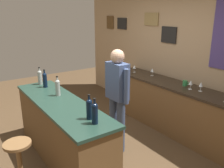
{
  "coord_description": "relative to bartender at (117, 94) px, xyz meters",
  "views": [
    {
      "loc": [
        2.98,
        -1.59,
        2.14
      ],
      "look_at": [
        0.07,
        0.45,
        1.05
      ],
      "focal_mm": 37.98,
      "sensor_mm": 36.0,
      "label": 1
    }
  ],
  "objects": [
    {
      "name": "wine_glass_d",
      "position": [
        0.59,
        1.25,
        0.07
      ],
      "size": [
        0.07,
        0.07,
        0.16
      ],
      "color": "silver",
      "rests_on": "side_counter"
    },
    {
      "name": "side_counter",
      "position": [
        0.17,
        1.22,
        -0.48
      ],
      "size": [
        3.07,
        0.56,
        0.9
      ],
      "color": "brown",
      "rests_on": "ground_plane"
    },
    {
      "name": "wine_bottle_b",
      "position": [
        -1.01,
        -0.76,
        0.12
      ],
      "size": [
        0.07,
        0.07,
        0.31
      ],
      "color": "black",
      "rests_on": "bar_counter"
    },
    {
      "name": "wine_bottle_e",
      "position": [
        0.63,
        -0.78,
        0.12
      ],
      "size": [
        0.07,
        0.07,
        0.31
      ],
      "color": "black",
      "rests_on": "bar_counter"
    },
    {
      "name": "wine_bottle_d",
      "position": [
        0.49,
        -0.77,
        0.12
      ],
      "size": [
        0.07,
        0.07,
        0.31
      ],
      "color": "black",
      "rests_on": "bar_counter"
    },
    {
      "name": "bar_counter",
      "position": [
        -0.23,
        -0.83,
        -0.47
      ],
      "size": [
        2.24,
        0.6,
        0.92
      ],
      "color": "brown",
      "rests_on": "ground_plane"
    },
    {
      "name": "coffee_mug",
      "position": [
        0.25,
        1.28,
        0.01
      ],
      "size": [
        0.13,
        0.08,
        0.09
      ],
      "color": "#338C4C",
      "rests_on": "side_counter"
    },
    {
      "name": "wine_glass_b",
      "position": [
        -0.57,
        1.29,
        0.07
      ],
      "size": [
        0.07,
        0.07,
        0.16
      ],
      "color": "silver",
      "rests_on": "side_counter"
    },
    {
      "name": "bartender",
      "position": [
        0.0,
        0.0,
        0.0
      ],
      "size": [
        0.52,
        0.21,
        1.62
      ],
      "color": "#384766",
      "rests_on": "ground_plane"
    },
    {
      "name": "wine_glass_c",
      "position": [
        0.43,
        1.19,
        0.07
      ],
      "size": [
        0.07,
        0.07,
        0.16
      ],
      "color": "silver",
      "rests_on": "side_counter"
    },
    {
      "name": "ground_plane",
      "position": [
        -0.23,
        -0.43,
        -0.94
      ],
      "size": [
        10.0,
        10.0,
        0.0
      ],
      "primitive_type": "plane",
      "color": "#4C3823"
    },
    {
      "name": "wine_bottle_a",
      "position": [
        -1.22,
        -0.77,
        0.12
      ],
      "size": [
        0.07,
        0.07,
        0.31
      ],
      "color": "#999E99",
      "rests_on": "bar_counter"
    },
    {
      "name": "wine_bottle_c",
      "position": [
        -0.49,
        -0.75,
        0.12
      ],
      "size": [
        0.07,
        0.07,
        0.31
      ],
      "color": "#999E99",
      "rests_on": "bar_counter"
    },
    {
      "name": "back_wall",
      "position": [
        -0.22,
        1.6,
        0.48
      ],
      "size": [
        6.0,
        0.09,
        2.8
      ],
      "color": "tan",
      "rests_on": "ground_plane"
    },
    {
      "name": "bar_stool",
      "position": [
        0.12,
        -1.53,
        -0.48
      ],
      "size": [
        0.32,
        0.32,
        0.68
      ],
      "color": "brown",
      "rests_on": "ground_plane"
    },
    {
      "name": "wine_glass_a",
      "position": [
        -1.0,
        1.19,
        0.07
      ],
      "size": [
        0.07,
        0.07,
        0.16
      ],
      "color": "silver",
      "rests_on": "side_counter"
    }
  ]
}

